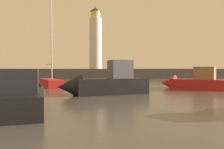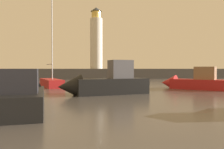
{
  "view_description": "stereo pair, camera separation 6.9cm",
  "coord_description": "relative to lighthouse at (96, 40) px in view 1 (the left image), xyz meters",
  "views": [
    {
      "loc": [
        -4.23,
        -0.76,
        2.18
      ],
      "look_at": [
        -1.31,
        15.12,
        1.78
      ],
      "focal_mm": 36.75,
      "sensor_mm": 36.0,
      "label": 1
    },
    {
      "loc": [
        -4.16,
        -0.78,
        2.18
      ],
      "look_at": [
        -1.31,
        15.12,
        1.78
      ],
      "focal_mm": 36.75,
      "sensor_mm": 36.0,
      "label": 2
    }
  ],
  "objects": [
    {
      "name": "motorboat_4",
      "position": [
        -2.74,
        -30.21,
        -7.56
      ],
      "size": [
        7.99,
        3.51,
        3.19
      ],
      "color": "black",
      "rests_on": "ground_plane"
    },
    {
      "name": "ground_plane",
      "position": [
        -1.26,
        -24.38,
        -8.47
      ],
      "size": [
        220.0,
        220.0,
        0.0
      ],
      "primitive_type": "plane",
      "color": "#4C4742"
    },
    {
      "name": "breakwater",
      "position": [
        -1.26,
        -0.0,
        -7.37
      ],
      "size": [
        63.22,
        4.05,
        2.2
      ],
      "primitive_type": "cube",
      "color": "#423F3D",
      "rests_on": "ground_plane"
    },
    {
      "name": "motorboat_2",
      "position": [
        -8.21,
        -35.85,
        -7.78
      ],
      "size": [
        3.23,
        8.16,
        2.78
      ],
      "color": "black",
      "rests_on": "ground_plane"
    },
    {
      "name": "lighthouse",
      "position": [
        0.0,
        0.0,
        0.0
      ],
      "size": [
        2.67,
        2.67,
        13.24
      ],
      "color": "silver",
      "rests_on": "breakwater"
    },
    {
      "name": "motorboat_3",
      "position": [
        7.42,
        -26.69,
        -7.74
      ],
      "size": [
        6.38,
        6.4,
        2.73
      ],
      "color": "#B21E1E",
      "rests_on": "ground_plane"
    },
    {
      "name": "sailboat_moored",
      "position": [
        -7.79,
        -20.84,
        -7.93
      ],
      "size": [
        3.44,
        6.72,
        11.07
      ],
      "color": "#B21E1E",
      "rests_on": "ground_plane"
    }
  ]
}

